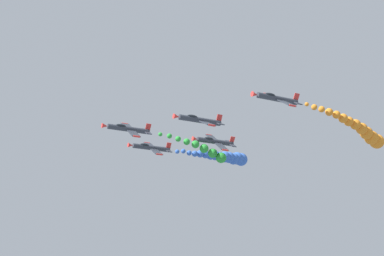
{
  "coord_description": "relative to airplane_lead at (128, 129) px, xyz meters",
  "views": [
    {
      "loc": [
        -87.53,
        43.19,
        38.41
      ],
      "look_at": [
        0.0,
        0.0,
        69.18
      ],
      "focal_mm": 45.76,
      "sensor_mm": 36.0,
      "label": 1
    }
  ],
  "objects": [
    {
      "name": "airplane_left_outer",
      "position": [
        -0.07,
        -20.48,
        -0.13
      ],
      "size": [
        7.94,
        10.35,
        5.91
      ],
      "rotation": [
        0.0,
        -0.63,
        0.0
      ],
      "color": "#333842"
    },
    {
      "name": "smoke_trail_right_inner",
      "position": [
        12.9,
        -31.44,
        0.26
      ],
      "size": [
        7.31,
        23.16,
        3.86
      ],
      "color": "blue"
    },
    {
      "name": "smoke_trail_right_outer",
      "position": [
        -19.5,
        -45.86,
        0.29
      ],
      "size": [
        5.71,
        23.89,
        5.87
      ],
      "color": "orange"
    },
    {
      "name": "airplane_left_inner",
      "position": [
        -11.6,
        -10.71,
        0.07
      ],
      "size": [
        8.7,
        10.35,
        4.62
      ],
      "rotation": [
        0.0,
        -0.47,
        0.0
      ],
      "color": "#333842"
    },
    {
      "name": "smoke_trail_lead",
      "position": [
        -0.15,
        -18.31,
        -2.52
      ],
      "size": [
        2.4,
        16.34,
        5.21
      ],
      "color": "green"
    },
    {
      "name": "airplane_right_inner",
      "position": [
        9.62,
        -8.94,
        -0.61
      ],
      "size": [
        8.42,
        10.35,
        5.16
      ],
      "rotation": [
        0.0,
        -0.53,
        0.0
      ],
      "color": "#333842"
    },
    {
      "name": "airplane_right_outer",
      "position": [
        -21.97,
        -21.92,
        2.91
      ],
      "size": [
        8.23,
        10.35,
        5.48
      ],
      "rotation": [
        0.0,
        -0.57,
        0.0
      ],
      "color": "#333842"
    },
    {
      "name": "airplane_lead",
      "position": [
        0.0,
        0.0,
        0.0
      ],
      "size": [
        8.27,
        10.35,
        5.41
      ],
      "rotation": [
        0.0,
        -0.56,
        0.0
      ],
      "color": "#333842"
    }
  ]
}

